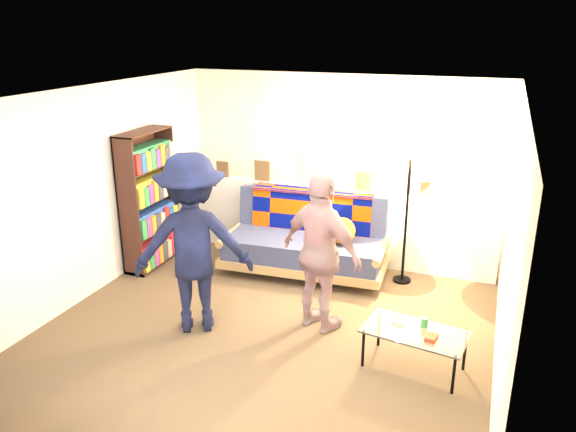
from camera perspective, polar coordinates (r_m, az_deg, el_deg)
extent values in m
plane|color=brown|center=(6.20, -1.33, -10.35)|extent=(5.00, 5.00, 0.00)
cube|color=silver|center=(7.99, 5.39, 5.63)|extent=(4.50, 0.10, 2.40)
cube|color=silver|center=(6.85, -19.15, 2.35)|extent=(0.10, 5.00, 2.40)
cube|color=silver|center=(5.33, 21.60, -2.60)|extent=(0.10, 5.00, 2.40)
cube|color=white|center=(5.44, -1.53, 12.23)|extent=(4.50, 5.00, 0.10)
cube|color=silver|center=(7.55, 3.78, -0.69)|extent=(4.45, 0.15, 1.00)
cube|color=brown|center=(7.89, -6.65, 4.75)|extent=(0.18, 0.02, 0.22)
cube|color=brown|center=(7.64, -2.64, 4.60)|extent=(0.22, 0.02, 0.28)
cube|color=white|center=(7.37, 2.37, 4.75)|extent=(0.45, 0.02, 0.45)
cube|color=brown|center=(7.21, 7.65, 3.49)|extent=(0.20, 0.02, 0.26)
cube|color=brown|center=(7.09, 13.93, 2.57)|extent=(0.16, 0.02, 0.20)
cube|color=#A98552|center=(7.21, 1.66, -4.52)|extent=(2.12, 1.05, 0.11)
cube|color=#343C5F|center=(7.08, 1.55, -3.32)|extent=(2.00, 0.88, 0.26)
cube|color=#343C5F|center=(7.34, 2.45, 0.20)|extent=(1.97, 0.37, 0.62)
cylinder|color=#A98552|center=(7.41, -5.64, -1.67)|extent=(0.15, 0.93, 0.10)
cylinder|color=#A98552|center=(6.92, 9.52, -3.37)|extent=(0.15, 0.93, 0.10)
cube|color=#040F6E|center=(7.26, 2.27, -0.02)|extent=(1.58, 0.21, 0.56)
cube|color=#040F6E|center=(7.30, 2.59, 2.59)|extent=(1.59, 0.37, 0.03)
sphere|color=#D85913|center=(6.87, 5.51, -1.51)|extent=(0.33, 0.33, 0.33)
cube|color=black|center=(7.52, -14.87, 1.75)|extent=(0.02, 0.89, 1.78)
cube|color=black|center=(7.11, -15.95, 0.65)|extent=(0.30, 0.02, 1.78)
cube|color=black|center=(7.79, -12.21, 2.55)|extent=(0.30, 0.02, 1.78)
cube|color=black|center=(7.24, -14.55, 8.30)|extent=(0.30, 0.89, 0.02)
cube|color=black|center=(7.74, -13.49, -4.50)|extent=(0.30, 0.89, 0.04)
cube|color=black|center=(7.58, -13.75, -1.35)|extent=(0.30, 0.85, 0.02)
cube|color=black|center=(7.45, -14.00, 1.65)|extent=(0.30, 0.85, 0.02)
cube|color=black|center=(7.34, -14.25, 4.74)|extent=(0.30, 0.85, 0.02)
cube|color=#B32332|center=(7.66, -13.46, -3.30)|extent=(0.22, 0.83, 0.30)
cube|color=#2851AE|center=(7.51, -13.72, -0.24)|extent=(0.22, 0.83, 0.28)
cube|color=gold|center=(7.39, -13.97, 2.80)|extent=(0.22, 0.83, 0.30)
cube|color=#328A56|center=(7.29, -14.23, 5.93)|extent=(0.22, 0.83, 0.28)
cylinder|color=black|center=(5.39, 7.64, -13.20)|extent=(0.03, 0.03, 0.37)
cylinder|color=black|center=(5.20, 16.48, -15.23)|extent=(0.03, 0.03, 0.37)
cylinder|color=black|center=(5.72, 9.23, -11.24)|extent=(0.03, 0.03, 0.37)
cylinder|color=black|center=(5.54, 17.52, -13.04)|extent=(0.03, 0.03, 0.37)
cube|color=silver|center=(5.34, 12.80, -11.40)|extent=(0.99, 0.65, 0.02)
cube|color=silver|center=(5.42, 11.07, -10.54)|extent=(0.12, 0.06, 0.03)
cube|color=#BF4021|center=(5.23, 14.35, -11.89)|extent=(0.11, 0.14, 0.04)
cylinder|color=#419D53|center=(5.40, 13.68, -10.45)|extent=(0.07, 0.07, 0.09)
cylinder|color=black|center=(7.17, 11.48, -6.37)|extent=(0.25, 0.25, 0.03)
cylinder|color=black|center=(6.88, 11.90, -0.60)|extent=(0.04, 0.04, 1.56)
sphere|color=#FFC672|center=(6.74, 11.34, 4.73)|extent=(0.13, 0.13, 0.13)
sphere|color=#FFC672|center=(6.65, 13.41, 4.96)|extent=(0.13, 0.13, 0.13)
sphere|color=#FFC672|center=(6.77, 12.53, 5.91)|extent=(0.13, 0.13, 0.13)
imported|color=black|center=(5.74, -9.63, -2.81)|extent=(1.39, 1.18, 1.87)
imported|color=pink|center=(5.68, 3.41, -3.82)|extent=(1.07, 0.77, 1.69)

